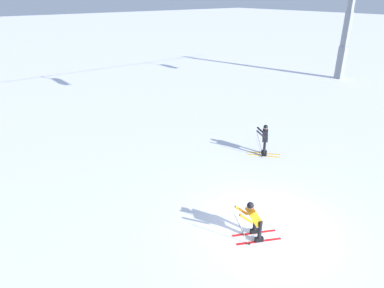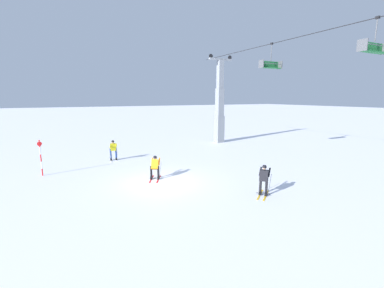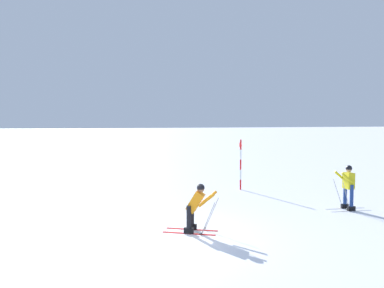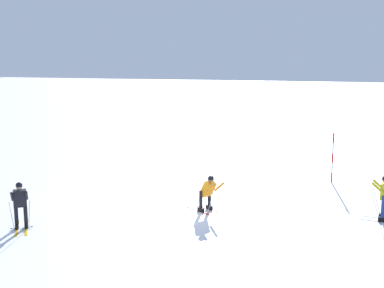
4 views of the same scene
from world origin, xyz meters
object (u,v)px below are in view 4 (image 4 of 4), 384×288
object	(u,v)px
skier_carving_main	(208,191)
skier_distant_downhill	(384,195)
trail_marker_pole	(333,156)
skier_distant_uphill	(20,202)

from	to	relation	value
skier_carving_main	skier_distant_downhill	bearing A→B (deg)	-167.17
trail_marker_pole	skier_distant_downhill	world-z (taller)	trail_marker_pole
trail_marker_pole	skier_distant_downhill	size ratio (longest dim) A/B	1.42
skier_carving_main	trail_marker_pole	bearing A→B (deg)	-121.56
skier_carving_main	skier_distant_downhill	xyz separation A→B (m)	(-6.14, -1.40, 0.12)
trail_marker_pole	skier_distant_uphill	distance (m)	13.90
skier_carving_main	skier_distant_downhill	size ratio (longest dim) A/B	1.01
trail_marker_pole	skier_carving_main	bearing A→B (deg)	58.44
skier_distant_uphill	skier_distant_downhill	size ratio (longest dim) A/B	0.99
skier_distant_downhill	trail_marker_pole	bearing A→B (deg)	-65.66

